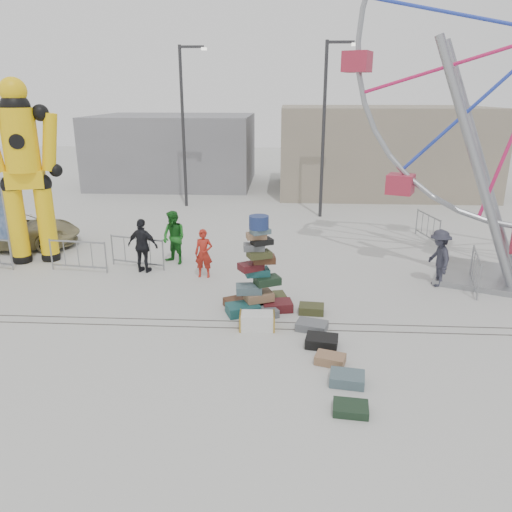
# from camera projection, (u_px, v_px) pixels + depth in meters

# --- Properties ---
(ground) EXTENTS (90.00, 90.00, 0.00)m
(ground) POSITION_uv_depth(u_px,v_px,m) (232.00, 339.00, 12.30)
(ground) COLOR #9E9E99
(ground) RESTS_ON ground
(track_line_near) EXTENTS (40.00, 0.04, 0.01)m
(track_line_near) POSITION_uv_depth(u_px,v_px,m) (234.00, 328.00, 12.87)
(track_line_near) COLOR #47443F
(track_line_near) RESTS_ON ground
(track_line_far) EXTENTS (40.00, 0.04, 0.01)m
(track_line_far) POSITION_uv_depth(u_px,v_px,m) (236.00, 321.00, 13.25)
(track_line_far) COLOR #47443F
(track_line_far) RESTS_ON ground
(building_right) EXTENTS (12.00, 8.00, 5.00)m
(building_right) POSITION_uv_depth(u_px,v_px,m) (381.00, 150.00, 30.11)
(building_right) COLOR gray
(building_right) RESTS_ON ground
(building_left) EXTENTS (10.00, 8.00, 4.40)m
(building_left) POSITION_uv_depth(u_px,v_px,m) (175.00, 150.00, 32.81)
(building_left) COLOR gray
(building_left) RESTS_ON ground
(lamp_post_right) EXTENTS (1.41, 0.25, 8.00)m
(lamp_post_right) POSITION_uv_depth(u_px,v_px,m) (326.00, 122.00, 23.06)
(lamp_post_right) COLOR #2D2D30
(lamp_post_right) RESTS_ON ground
(lamp_post_left) EXTENTS (1.41, 0.25, 8.00)m
(lamp_post_left) POSITION_uv_depth(u_px,v_px,m) (185.00, 119.00, 25.34)
(lamp_post_left) COLOR #2D2D30
(lamp_post_left) RESTS_ON ground
(suitcase_tower) EXTENTS (2.03, 1.75, 2.70)m
(suitcase_tower) POSITION_uv_depth(u_px,v_px,m) (258.00, 284.00, 13.78)
(suitcase_tower) COLOR #1B5051
(suitcase_tower) RESTS_ON ground
(crash_test_dummy) EXTENTS (2.56, 1.21, 6.48)m
(crash_test_dummy) POSITION_uv_depth(u_px,v_px,m) (24.00, 166.00, 16.93)
(crash_test_dummy) COLOR black
(crash_test_dummy) RESTS_ON ground
(steamer_trunk) EXTENTS (0.92, 0.55, 0.42)m
(steamer_trunk) POSITION_uv_depth(u_px,v_px,m) (257.00, 321.00, 12.79)
(steamer_trunk) COLOR silver
(steamer_trunk) RESTS_ON ground
(row_case_0) EXTENTS (0.72, 0.56, 0.23)m
(row_case_0) POSITION_uv_depth(u_px,v_px,m) (311.00, 309.00, 13.73)
(row_case_0) COLOR #3E4120
(row_case_0) RESTS_ON ground
(row_case_1) EXTENTS (0.89, 0.72, 0.21)m
(row_case_1) POSITION_uv_depth(u_px,v_px,m) (312.00, 326.00, 12.75)
(row_case_1) COLOR slate
(row_case_1) RESTS_ON ground
(row_case_2) EXTENTS (0.84, 0.69, 0.25)m
(row_case_2) POSITION_uv_depth(u_px,v_px,m) (322.00, 341.00, 11.92)
(row_case_2) COLOR black
(row_case_2) RESTS_ON ground
(row_case_3) EXTENTS (0.75, 0.61, 0.21)m
(row_case_3) POSITION_uv_depth(u_px,v_px,m) (330.00, 359.00, 11.16)
(row_case_3) COLOR #966D4C
(row_case_3) RESTS_ON ground
(row_case_4) EXTENTS (0.79, 0.64, 0.23)m
(row_case_4) POSITION_uv_depth(u_px,v_px,m) (347.00, 379.00, 10.39)
(row_case_4) COLOR #4C646D
(row_case_4) RESTS_ON ground
(row_case_5) EXTENTS (0.72, 0.57, 0.17)m
(row_case_5) POSITION_uv_depth(u_px,v_px,m) (351.00, 408.00, 9.46)
(row_case_5) COLOR #1B311F
(row_case_5) RESTS_ON ground
(barricade_dummy_b) EXTENTS (2.00, 0.35, 1.10)m
(barricade_dummy_b) POSITION_uv_depth(u_px,v_px,m) (78.00, 256.00, 16.78)
(barricade_dummy_b) COLOR gray
(barricade_dummy_b) RESTS_ON ground
(barricade_dummy_c) EXTENTS (1.96, 0.62, 1.10)m
(barricade_dummy_c) POSITION_uv_depth(u_px,v_px,m) (137.00, 252.00, 17.17)
(barricade_dummy_c) COLOR gray
(barricade_dummy_c) RESTS_ON ground
(barricade_wheel_front) EXTENTS (0.56, 1.97, 1.10)m
(barricade_wheel_front) POSITION_uv_depth(u_px,v_px,m) (475.00, 271.00, 15.33)
(barricade_wheel_front) COLOR gray
(barricade_wheel_front) RESTS_ON ground
(barricade_wheel_back) EXTENTS (0.48, 1.98, 1.10)m
(barricade_wheel_back) POSITION_uv_depth(u_px,v_px,m) (428.00, 227.00, 20.35)
(barricade_wheel_back) COLOR gray
(barricade_wheel_back) RESTS_ON ground
(pedestrian_red) EXTENTS (0.60, 0.40, 1.61)m
(pedestrian_red) POSITION_uv_depth(u_px,v_px,m) (204.00, 253.00, 16.21)
(pedestrian_red) COLOR maroon
(pedestrian_red) RESTS_ON ground
(pedestrian_green) EXTENTS (1.16, 1.10, 1.89)m
(pedestrian_green) POSITION_uv_depth(u_px,v_px,m) (174.00, 238.00, 17.47)
(pedestrian_green) COLOR #18601B
(pedestrian_green) RESTS_ON ground
(pedestrian_black) EXTENTS (1.15, 0.68, 1.84)m
(pedestrian_black) POSITION_uv_depth(u_px,v_px,m) (143.00, 246.00, 16.62)
(pedestrian_black) COLOR black
(pedestrian_black) RESTS_ON ground
(pedestrian_grey) EXTENTS (0.80, 1.24, 1.81)m
(pedestrian_grey) POSITION_uv_depth(u_px,v_px,m) (439.00, 258.00, 15.46)
(pedestrian_grey) COLOR #252632
(pedestrian_grey) RESTS_ON ground
(parked_suv) EXTENTS (4.95, 2.90, 1.29)m
(parked_suv) POSITION_uv_depth(u_px,v_px,m) (16.00, 231.00, 19.43)
(parked_suv) COLOR tan
(parked_suv) RESTS_ON ground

